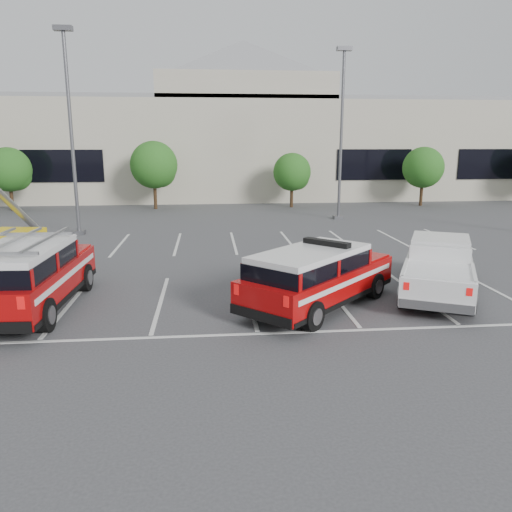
# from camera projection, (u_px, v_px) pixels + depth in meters

# --- Properties ---
(ground) EXTENTS (120.00, 120.00, 0.00)m
(ground) POSITION_uv_depth(u_px,v_px,m) (249.00, 299.00, 15.42)
(ground) COLOR #3C3C3E
(ground) RESTS_ON ground
(stall_markings) EXTENTS (23.00, 15.00, 0.01)m
(stall_markings) POSITION_uv_depth(u_px,v_px,m) (240.00, 265.00, 19.78)
(stall_markings) COLOR silver
(stall_markings) RESTS_ON ground
(convention_building) EXTENTS (60.00, 16.99, 13.20)m
(convention_building) POSITION_uv_depth(u_px,v_px,m) (222.00, 142.00, 45.30)
(convention_building) COLOR #BBB49E
(convention_building) RESTS_ON ground
(tree_left) EXTENTS (3.07, 3.07, 4.42)m
(tree_left) POSITION_uv_depth(u_px,v_px,m) (10.00, 171.00, 34.80)
(tree_left) COLOR #3F2B19
(tree_left) RESTS_ON ground
(tree_mid_left) EXTENTS (3.37, 3.37, 4.85)m
(tree_mid_left) POSITION_uv_depth(u_px,v_px,m) (155.00, 167.00, 35.67)
(tree_mid_left) COLOR #3F2B19
(tree_mid_left) RESTS_ON ground
(tree_mid_right) EXTENTS (2.77, 2.77, 3.99)m
(tree_mid_right) POSITION_uv_depth(u_px,v_px,m) (293.00, 173.00, 36.73)
(tree_mid_right) COLOR #3F2B19
(tree_mid_right) RESTS_ON ground
(tree_right) EXTENTS (3.07, 3.07, 4.42)m
(tree_right) POSITION_uv_depth(u_px,v_px,m) (424.00, 169.00, 37.60)
(tree_right) COLOR #3F2B19
(tree_right) RESTS_ON ground
(light_pole_left) EXTENTS (0.90, 0.60, 10.24)m
(light_pole_left) POSITION_uv_depth(u_px,v_px,m) (71.00, 133.00, 25.16)
(light_pole_left) COLOR #59595E
(light_pole_left) RESTS_ON ground
(light_pole_mid) EXTENTS (0.90, 0.60, 10.24)m
(light_pole_mid) POSITION_uv_depth(u_px,v_px,m) (341.00, 135.00, 30.44)
(light_pole_mid) COLOR #59595E
(light_pole_mid) RESTS_ON ground
(fire_chief_suv) EXTENTS (5.31, 5.33, 1.94)m
(fire_chief_suv) POSITION_uv_depth(u_px,v_px,m) (317.00, 281.00, 14.54)
(fire_chief_suv) COLOR #9C0708
(fire_chief_suv) RESTS_ON ground
(white_pickup) EXTENTS (4.28, 6.01, 1.76)m
(white_pickup) POSITION_uv_depth(u_px,v_px,m) (438.00, 272.00, 15.95)
(white_pickup) COLOR silver
(white_pickup) RESTS_ON ground
(ladder_suv) EXTENTS (2.45, 5.74, 2.23)m
(ladder_suv) POSITION_uv_depth(u_px,v_px,m) (28.00, 281.00, 14.21)
(ladder_suv) COLOR #9C0708
(ladder_suv) RESTS_ON ground
(utility_rig) EXTENTS (4.03, 4.37, 3.58)m
(utility_rig) POSITION_uv_depth(u_px,v_px,m) (5.00, 257.00, 18.00)
(utility_rig) COLOR #59595E
(utility_rig) RESTS_ON ground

